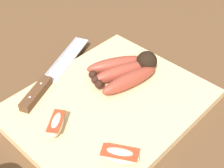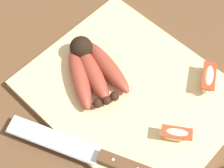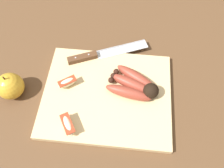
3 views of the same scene
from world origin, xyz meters
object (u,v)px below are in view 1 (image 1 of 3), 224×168
apple_wedge_near (57,124)px  apple_wedge_middle (120,156)px  chefs_knife (48,80)px  banana_bunch (126,70)px

apple_wedge_near → apple_wedge_middle: (0.03, -0.13, 0.00)m
chefs_knife → apple_wedge_near: 0.14m
banana_bunch → apple_wedge_near: banana_bunch is taller
chefs_knife → apple_wedge_near: apple_wedge_near is taller
chefs_knife → apple_wedge_middle: bearing=-99.9°
banana_bunch → chefs_knife: (-0.13, 0.11, -0.01)m
apple_wedge_middle → banana_bunch: bearing=38.9°
banana_bunch → apple_wedge_middle: banana_bunch is taller
chefs_knife → apple_wedge_near: (-0.07, -0.12, 0.01)m
apple_wedge_near → chefs_knife: bearing=59.3°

